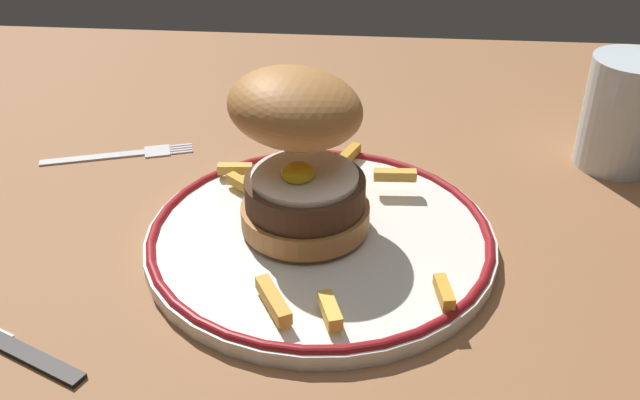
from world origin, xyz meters
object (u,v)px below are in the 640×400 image
water_glass (622,120)px  fork (122,154)px  burger (300,147)px  dinner_plate (320,241)px

water_glass → fork: bearing=-176.9°
fork → burger: bearing=-31.6°
dinner_plate → burger: 7.56cm
burger → fork: (-18.64, 11.47, -7.63)cm
dinner_plate → burger: bearing=127.0°
dinner_plate → fork: bearing=145.9°
burger → water_glass: (28.21, 13.99, -3.32)cm
water_glass → fork: size_ratio=0.74×
water_glass → fork: (-46.84, -2.52, -4.31)cm
water_glass → dinner_plate: bearing=-148.3°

